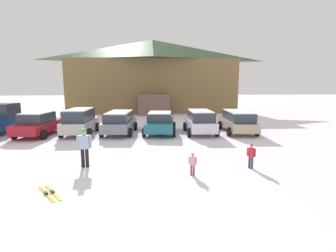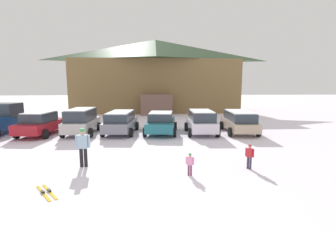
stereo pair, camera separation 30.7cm
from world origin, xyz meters
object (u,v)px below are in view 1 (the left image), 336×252
Objects in this scene: parked_teal_hatchback at (160,122)px; parked_white_suv at (200,121)px; parked_silver_wagon at (80,121)px; skier_child_in_pink_snowsuit at (193,163)px; skier_child_in_red_jacket at (251,155)px; parked_beige_suv at (238,121)px; skier_adult_in_blue_parka at (84,146)px; pair_of_skis at (50,193)px; ski_lodge at (153,76)px; parked_red_sedan at (39,124)px; parked_grey_wagon at (119,122)px.

parked_white_suv is (2.87, -0.37, 0.10)m from parked_teal_hatchback.
parked_silver_wagon reaches higher than skier_child_in_pink_snowsuit.
parked_beige_suv is at bearing 73.83° from skier_child_in_red_jacket.
skier_adult_in_blue_parka is at bearing -116.10° from parked_teal_hatchback.
parked_silver_wagon reaches higher than pair_of_skis.
ski_lodge is 17.60m from parked_beige_suv.
parked_silver_wagon reaches higher than parked_red_sedan.
skier_adult_in_blue_parka is at bearing -132.46° from parked_white_suv.
parked_red_sedan is at bearing 135.56° from skier_child_in_pink_snowsuit.
parked_silver_wagon is (-5.70, -15.91, -3.68)m from ski_lodge.
parked_teal_hatchback is at bearing 111.85° from skier_child_in_red_jacket.
parked_red_sedan reaches higher than skier_child_in_pink_snowsuit.
skier_child_in_red_jacket is (6.26, -8.58, -0.28)m from parked_grey_wagon.
parked_teal_hatchback is at bearing 94.57° from skier_child_in_pink_snowsuit.
parked_white_suv is at bearing 47.54° from skier_adult_in_blue_parka.
skier_child_in_red_jacket is at bearing -106.17° from parked_beige_suv.
pair_of_skis is at bearing -101.50° from skier_adult_in_blue_parka.
parked_silver_wagon reaches higher than skier_child_in_red_jacket.
skier_child_in_red_jacket is 7.85m from pair_of_skis.
skier_child_in_pink_snowsuit is (0.69, -25.04, -4.14)m from ski_lodge.
skier_adult_in_blue_parka is at bearing 173.53° from skier_child_in_red_jacket.
parked_silver_wagon reaches higher than skier_adult_in_blue_parka.
ski_lodge is 23.77× the size of skier_child_in_pink_snowsuit.
skier_adult_in_blue_parka reaches higher than parked_grey_wagon.
parked_silver_wagon is 8.56m from parked_white_suv.
parked_teal_hatchback is 5.15× the size of skier_child_in_pink_snowsuit.
parked_white_suv is 12.22m from pair_of_skis.
parked_beige_suv reaches higher than skier_child_in_red_jacket.
pair_of_skis is (-4.25, -10.27, -0.78)m from parked_teal_hatchback.
parked_silver_wagon is at bearing 178.44° from parked_beige_suv.
skier_adult_in_blue_parka reaches higher than skier_child_in_red_jacket.
ski_lodge is at bearing 89.91° from parked_teal_hatchback.
parked_grey_wagon is at bearing 1.90° from parked_silver_wagon.
parked_teal_hatchback is 9.01m from skier_child_in_pink_snowsuit.
parked_white_suv reaches higher than skier_child_in_pink_snowsuit.
ski_lodge is at bearing 80.79° from pair_of_skis.
skier_adult_in_blue_parka is at bearing -141.87° from parked_beige_suv.
parked_white_suv is 0.84× the size of parked_beige_suv.
parked_teal_hatchback is at bearing -4.84° from parked_grey_wagon.
parked_grey_wagon is at bearing 2.65° from parked_red_sedan.
parked_beige_suv is (14.14, -0.15, 0.04)m from parked_red_sedan.
parked_grey_wagon is 9.92m from skier_child_in_pink_snowsuit.
parked_teal_hatchback is (5.68, -0.16, -0.16)m from parked_silver_wagon.
parked_silver_wagon is 12.39m from skier_child_in_red_jacket.
parked_red_sedan is at bearing 112.19° from pair_of_skis.
skier_child_in_pink_snowsuit is at bearing -18.14° from skier_adult_in_blue_parka.
parked_silver_wagon reaches higher than parked_grey_wagon.
parked_white_suv is 2.85m from parked_beige_suv.
skier_child_in_red_jacket is (-2.37, -8.18, -0.28)m from parked_beige_suv.
skier_child_in_pink_snowsuit is at bearing -119.50° from parked_beige_suv.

